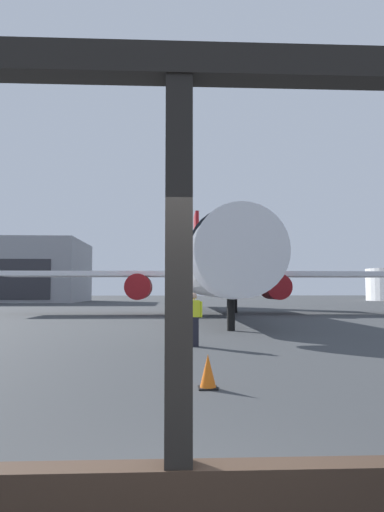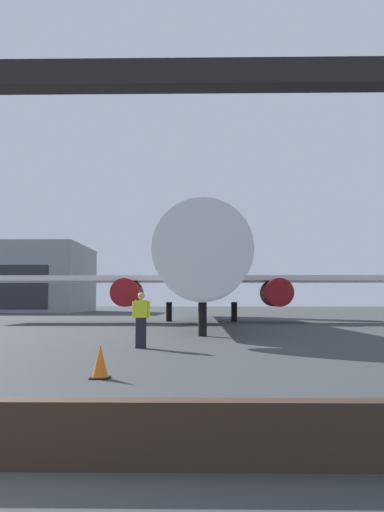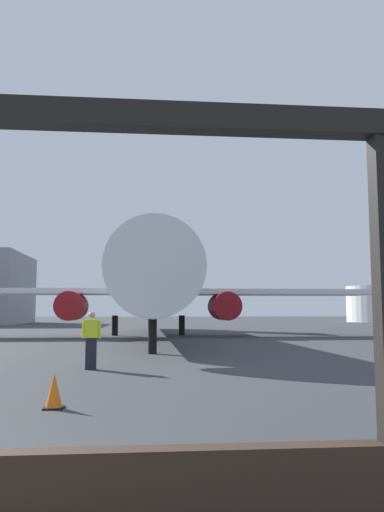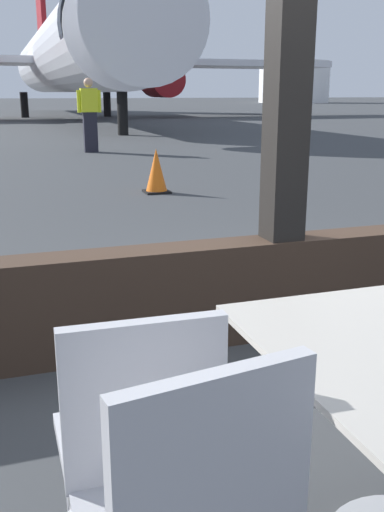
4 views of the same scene
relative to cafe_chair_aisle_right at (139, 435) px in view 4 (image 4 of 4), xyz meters
The scene contains 7 objects.
ground_plane 41.67m from the cafe_chair_aisle_right, 88.29° to the left, with size 220.00×220.00×0.00m, color #383A3D.
window_frame 2.21m from the cafe_chair_aisle_right, 52.96° to the left, with size 9.17×0.24×3.67m.
cafe_chair_aisle_right is the anchor object (origin of this frame).
airplane 32.62m from the cafe_chair_aisle_right, 83.17° to the left, with size 31.55×34.87×10.32m.
ground_crew_worker 13.22m from the cafe_chair_aisle_right, 81.70° to the left, with size 0.57×0.22×1.74m.
traffic_cone 7.07m from the cafe_chair_aisle_right, 74.63° to the left, with size 0.36×0.36×0.64m.
fuel_storage_tank 84.99m from the cafe_chair_aisle_right, 61.79° to the left, with size 9.77×9.77×5.58m, color white.
Camera 4 is at (-1.54, -2.96, 1.40)m, focal length 40.83 mm.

